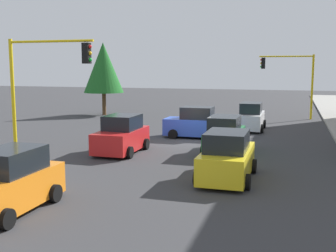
{
  "coord_description": "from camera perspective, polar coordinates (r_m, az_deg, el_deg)",
  "views": [
    {
      "loc": [
        23.96,
        5.95,
        4.51
      ],
      "look_at": [
        1.59,
        -0.7,
        1.2
      ],
      "focal_mm": 44.96,
      "sensor_mm": 36.0,
      "label": 1
    }
  ],
  "objects": [
    {
      "name": "car_orange",
      "position": [
        14.11,
        -20.75,
        -7.3
      ],
      "size": [
        4.03,
        1.96,
        1.98
      ],
      "color": "orange",
      "rests_on": "ground"
    },
    {
      "name": "traffic_signal_far_left",
      "position": [
        37.97,
        16.26,
        6.85
      ],
      "size": [
        0.36,
        4.59,
        5.52
      ],
      "color": "yellow",
      "rests_on": "ground"
    },
    {
      "name": "car_green",
      "position": [
        22.12,
        7.71,
        -1.4
      ],
      "size": [
        4.17,
        1.97,
        1.98
      ],
      "color": "#1E7238",
      "rests_on": "ground"
    },
    {
      "name": "car_white",
      "position": [
        30.63,
        11.19,
        1.14
      ],
      "size": [
        4.11,
        1.92,
        1.98
      ],
      "color": "white",
      "rests_on": "ground"
    },
    {
      "name": "car_blue",
      "position": [
        26.87,
        3.69,
        0.32
      ],
      "size": [
        2.04,
        3.76,
        1.98
      ],
      "color": "blue",
      "rests_on": "ground"
    },
    {
      "name": "car_red",
      "position": [
        22.27,
        -6.32,
        -1.31
      ],
      "size": [
        3.88,
        2.12,
        1.98
      ],
      "color": "red",
      "rests_on": "ground"
    },
    {
      "name": "tree_opposite_side",
      "position": [
        39.76,
        -8.75,
        7.81
      ],
      "size": [
        3.69,
        3.69,
        6.72
      ],
      "color": "brown",
      "rests_on": "ground"
    },
    {
      "name": "car_yellow",
      "position": [
        17.03,
        8.02,
        -4.25
      ],
      "size": [
        4.18,
        2.11,
        1.98
      ],
      "color": "yellow",
      "rests_on": "ground"
    },
    {
      "name": "traffic_signal_near_right",
      "position": [
        21.42,
        -16.58,
        6.73
      ],
      "size": [
        0.36,
        4.59,
        5.85
      ],
      "color": "yellow",
      "rests_on": "ground"
    },
    {
      "name": "ground_plane",
      "position": [
        25.1,
        2.58,
        -2.29
      ],
      "size": [
        120.0,
        120.0,
        0.0
      ],
      "primitive_type": "plane",
      "color": "#353538"
    },
    {
      "name": "lane_arrow_near",
      "position": [
        15.98,
        -18.58,
        -8.73
      ],
      "size": [
        2.4,
        1.1,
        1.1
      ],
      "color": "silver",
      "rests_on": "ground"
    }
  ]
}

